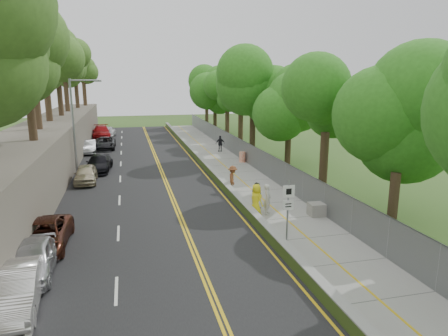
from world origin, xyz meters
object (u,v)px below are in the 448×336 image
(streetlight, at_px, (76,121))
(concrete_block, at_px, (318,209))
(construction_barrel, at_px, (242,157))
(person_far, at_px, (220,144))
(painter_0, at_px, (256,200))
(signpost, at_px, (288,204))
(car_1, at_px, (14,290))
(car_0, at_px, (33,259))
(car_2, at_px, (43,235))

(streetlight, xyz_separation_m, concrete_block, (14.76, -13.95, -4.22))
(streetlight, relative_size, construction_barrel, 8.01)
(concrete_block, bearing_deg, streetlight, 136.62)
(person_far, bearing_deg, painter_0, 83.89)
(concrete_block, distance_m, person_far, 22.04)
(signpost, height_order, concrete_block, signpost)
(concrete_block, bearing_deg, signpost, -136.69)
(car_1, bearing_deg, streetlight, 84.91)
(signpost, height_order, car_1, signpost)
(car_0, bearing_deg, person_far, 60.91)
(construction_barrel, xyz_separation_m, person_far, (-0.77, 6.07, 0.39))
(streetlight, height_order, car_1, streetlight)
(car_1, distance_m, car_2, 5.33)
(car_0, bearing_deg, car_1, -93.07)
(car_0, xyz_separation_m, painter_0, (11.25, 4.92, 0.24))
(car_0, bearing_deg, painter_0, 22.88)
(concrete_block, bearing_deg, car_2, -175.40)
(concrete_block, relative_size, car_2, 0.23)
(car_0, height_order, person_far, person_far)
(car_0, relative_size, painter_0, 2.23)
(car_0, bearing_deg, car_2, 91.43)
(car_2, relative_size, painter_0, 2.55)
(car_0, distance_m, painter_0, 12.28)
(construction_barrel, xyz_separation_m, painter_0, (-3.55, -15.00, 0.45))
(streetlight, relative_size, car_0, 1.89)
(car_2, relative_size, person_far, 2.71)
(construction_barrel, xyz_separation_m, car_2, (-14.90, -17.15, 0.16))
(streetlight, bearing_deg, painter_0, -49.22)
(person_far, bearing_deg, streetlight, 31.38)
(construction_barrel, relative_size, car_1, 0.22)
(car_1, bearing_deg, construction_barrel, 51.76)
(concrete_block, relative_size, painter_0, 0.59)
(concrete_block, bearing_deg, person_far, 92.01)
(car_1, distance_m, person_far, 31.86)
(signpost, distance_m, car_2, 11.86)
(car_2, bearing_deg, car_0, -86.46)
(concrete_block, relative_size, person_far, 0.63)
(car_0, relative_size, person_far, 2.38)
(signpost, relative_size, car_2, 0.64)
(signpost, xyz_separation_m, car_0, (-11.55, -0.90, -1.20))
(streetlight, height_order, construction_barrel, streetlight)
(streetlight, distance_m, concrete_block, 20.75)
(streetlight, bearing_deg, car_1, -90.39)
(concrete_block, xyz_separation_m, painter_0, (-3.55, 0.95, 0.57))
(car_0, bearing_deg, streetlight, 89.16)
(car_0, distance_m, car_1, 2.57)
(streetlight, relative_size, car_1, 1.75)
(car_1, distance_m, painter_0, 13.60)
(signpost, xyz_separation_m, painter_0, (-0.30, 4.02, -0.97))
(car_0, relative_size, car_1, 0.92)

